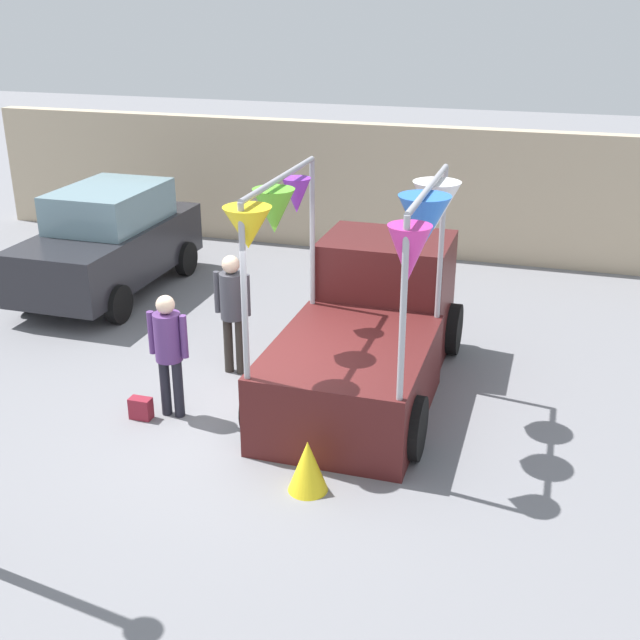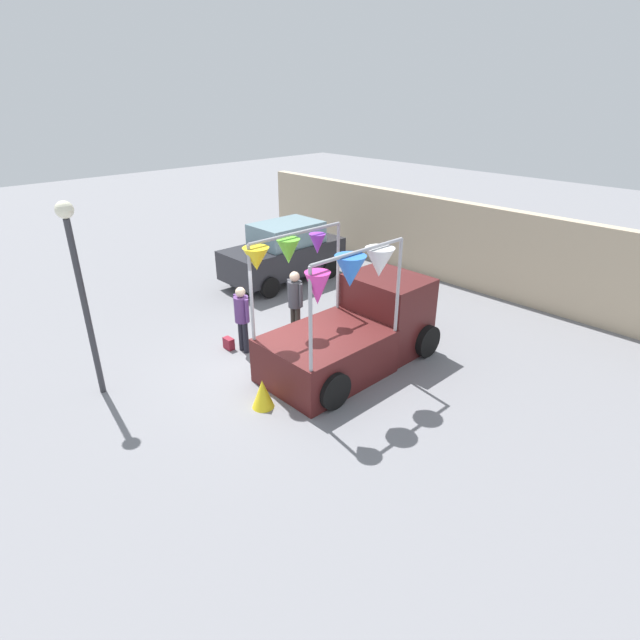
% 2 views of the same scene
% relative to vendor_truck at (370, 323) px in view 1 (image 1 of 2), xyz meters
% --- Properties ---
extents(ground_plane, '(60.00, 60.00, 0.00)m').
position_rel_vendor_truck_xyz_m(ground_plane, '(-1.02, -1.47, -0.90)').
color(ground_plane, slate).
extents(vendor_truck, '(2.47, 4.10, 3.05)m').
position_rel_vendor_truck_xyz_m(vendor_truck, '(0.00, 0.00, 0.00)').
color(vendor_truck, '#4C1919').
rests_on(vendor_truck, ground).
extents(parked_car, '(1.88, 4.00, 1.88)m').
position_rel_vendor_truck_xyz_m(parked_car, '(-5.28, 2.24, 0.05)').
color(parked_car, '#26262B').
rests_on(parked_car, ground).
extents(person_customer, '(0.53, 0.34, 1.63)m').
position_rel_vendor_truck_xyz_m(person_customer, '(-2.17, -1.60, 0.08)').
color(person_customer, black).
rests_on(person_customer, ground).
extents(person_vendor, '(0.53, 0.34, 1.73)m').
position_rel_vendor_truck_xyz_m(person_vendor, '(-1.90, -0.21, 0.15)').
color(person_vendor, '#2D2823').
rests_on(person_vendor, ground).
extents(handbag, '(0.28, 0.16, 0.28)m').
position_rel_vendor_truck_xyz_m(handbag, '(-2.52, -1.80, -0.76)').
color(handbag, maroon).
rests_on(handbag, ground).
extents(brick_boundary_wall, '(18.00, 0.36, 2.60)m').
position_rel_vendor_truck_xyz_m(brick_boundary_wall, '(-1.02, 6.07, 0.40)').
color(brick_boundary_wall, tan).
rests_on(brick_boundary_wall, ground).
extents(folded_kite_bundle_sunflower, '(0.62, 0.62, 0.60)m').
position_rel_vendor_truck_xyz_m(folded_kite_bundle_sunflower, '(-0.02, -2.69, -0.60)').
color(folded_kite_bundle_sunflower, yellow).
rests_on(folded_kite_bundle_sunflower, ground).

